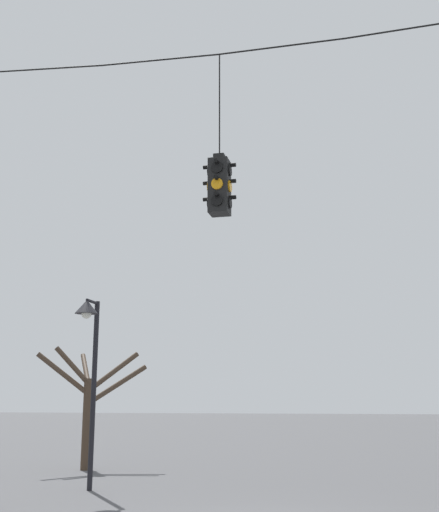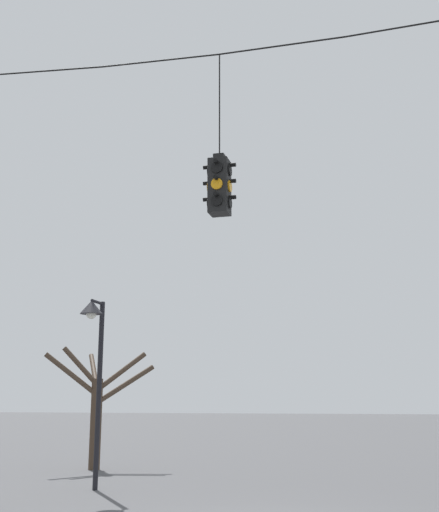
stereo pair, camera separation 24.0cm
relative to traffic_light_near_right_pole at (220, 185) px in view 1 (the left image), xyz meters
name	(u,v)px [view 1 (the left image)]	position (x,y,z in m)	size (l,w,h in m)	color
span_wire	(280,39)	(1.11, 0.00, 2.65)	(15.91, 0.03, 0.49)	black
traffic_light_near_right_pole	(220,185)	(0.00, 0.00, 0.00)	(0.58, 0.58, 3.02)	black
street_lamp	(89,339)	(-4.05, 3.78, -2.20)	(0.54, 0.92, 4.37)	black
bare_tree	(90,402)	(-6.08, 8.38, -3.66)	(2.92, 2.58, 3.65)	#423326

